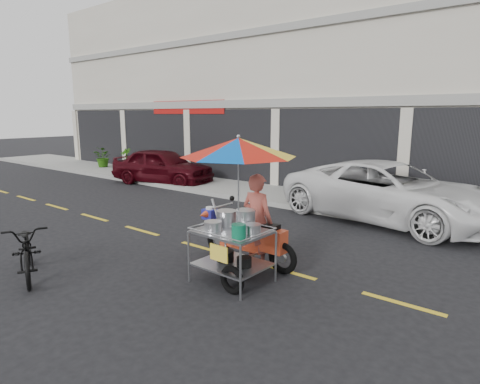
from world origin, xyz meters
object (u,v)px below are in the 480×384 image
Objects in this scene: maroon_sedan at (162,166)px; near_bicycle at (27,249)px; white_pickup at (389,192)px; food_vendor_rig at (244,188)px.

maroon_sedan is 2.24× the size of near_bicycle.
maroon_sedan is 8.88m from white_pickup.
maroon_sedan is at bearing 99.50° from white_pickup.
maroon_sedan is 1.70× the size of food_vendor_rig.
maroon_sedan is at bearing 58.75° from near_bicycle.
food_vendor_rig reaches higher than white_pickup.
white_pickup is at bearing -103.42° from maroon_sedan.
near_bicycle is at bearing -139.04° from food_vendor_rig.
near_bicycle is at bearing -157.50° from maroon_sedan.
white_pickup is 8.26m from near_bicycle.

